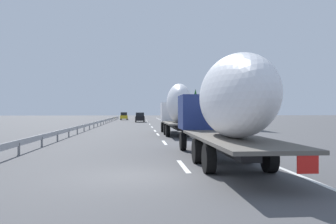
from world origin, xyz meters
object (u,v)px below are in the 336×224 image
Objects in this scene: truck_lead at (178,107)px; car_red_compact at (140,116)px; car_black_suv at (140,117)px; road_sign at (185,110)px; truck_trailing at (225,105)px; car_yellow_coupe at (124,116)px.

car_red_compact is (65.15, 3.32, -1.64)m from truck_lead.
car_black_suv is (38.09, 3.43, -1.59)m from truck_lead.
road_sign is (-47.66, -6.42, 1.48)m from car_red_compact.
truck_trailing reaches higher than road_sign.
car_red_compact is 1.25× the size of road_sign.
car_yellow_coupe is (18.21, 4.01, -0.00)m from car_black_suv.
truck_lead is at bearing -174.85° from car_black_suv.
car_red_compact is 48.11m from road_sign.
truck_trailing is (-17.74, 0.00, -0.09)m from truck_lead.
truck_lead is 0.90× the size of truck_trailing.
truck_trailing is 3.83× the size of road_sign.
truck_lead reaches higher than road_sign.
truck_lead reaches higher than car_red_compact.
road_sign is (-38.81, -10.55, 1.44)m from car_yellow_coupe.
truck_trailing is at bearing 174.97° from road_sign.
car_black_suv is 21.66m from road_sign.
truck_trailing is 3.29× the size of car_yellow_coupe.
car_black_suv is (-27.06, 0.11, 0.05)m from car_red_compact.
car_yellow_coupe is (-8.84, 4.12, 0.04)m from car_red_compact.
road_sign is at bearing -172.33° from car_red_compact.
truck_trailing is at bearing -174.26° from car_yellow_coupe.
car_red_compact is 1.08× the size of car_yellow_coupe.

